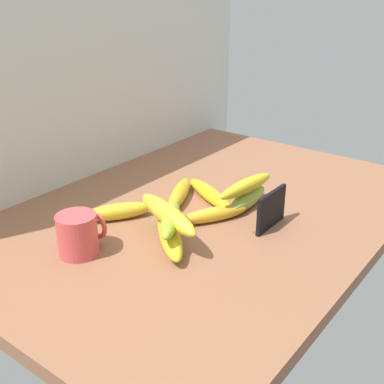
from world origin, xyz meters
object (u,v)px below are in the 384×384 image
object	(u,v)px
banana_3	(118,211)
coffee_mug	(79,234)
banana_6	(246,186)
banana_7	(167,214)
banana_2	(248,199)
banana_4	(210,195)
banana_0	(178,194)
banana_1	(213,215)
chalkboard_sign	(271,211)
banana_5	(170,235)
banana_8	(170,219)

from	to	relation	value
banana_3	coffee_mug	bearing A→B (deg)	-163.12
banana_6	banana_7	distance (cm)	23.43
banana_2	banana_4	bearing A→B (deg)	108.21
banana_0	banana_7	distance (cm)	20.17
banana_1	banana_7	world-z (taller)	banana_7
banana_7	chalkboard_sign	bearing A→B (deg)	-36.61
banana_1	banana_7	bearing A→B (deg)	170.51
banana_2	banana_6	world-z (taller)	banana_6
banana_2	banana_4	xyz separation A→B (cm)	(-2.87, 8.73, -0.29)
coffee_mug	banana_6	size ratio (longest dim) A/B	0.50
banana_1	banana_6	distance (cm)	11.05
banana_0	banana_1	bearing A→B (deg)	-105.61
banana_5	banana_6	xyz separation A→B (cm)	(23.84, -3.20, 3.60)
chalkboard_sign	banana_6	xyz separation A→B (cm)	(4.71, 9.24, 1.84)
banana_1	banana_4	world-z (taller)	banana_4
banana_0	banana_4	world-z (taller)	banana_0
banana_1	banana_8	distance (cm)	14.58
banana_6	banana_7	size ratio (longest dim) A/B	0.90
banana_1	banana_8	xyz separation A→B (cm)	(-13.92, 0.61, 4.30)
banana_2	banana_3	world-z (taller)	banana_2
banana_5	banana_6	world-z (taller)	banana_6
banana_1	banana_5	world-z (taller)	banana_5
banana_5	banana_7	world-z (taller)	banana_7
chalkboard_sign	coffee_mug	distance (cm)	40.58
coffee_mug	banana_1	size ratio (longest dim) A/B	0.56
banana_1	banana_3	bearing A→B (deg)	124.67
coffee_mug	banana_8	distance (cm)	18.14
chalkboard_sign	coffee_mug	world-z (taller)	same
chalkboard_sign	banana_8	size ratio (longest dim) A/B	0.68
banana_1	banana_3	world-z (taller)	banana_3
chalkboard_sign	banana_2	distance (cm)	11.15
banana_4	banana_2	bearing A→B (deg)	-71.79
banana_3	banana_1	bearing A→B (deg)	-55.33
banana_2	banana_5	world-z (taller)	banana_5
banana_1	banana_4	distance (cm)	10.62
banana_3	banana_6	xyz separation A→B (cm)	(22.11, -19.64, 3.82)
banana_2	banana_5	bearing A→B (deg)	172.88
banana_3	banana_5	size ratio (longest dim) A/B	0.77
chalkboard_sign	banana_6	world-z (taller)	chalkboard_sign
banana_0	banana_7	world-z (taller)	banana_7
banana_6	banana_8	xyz separation A→B (cm)	(-23.96, 2.80, 0.23)
banana_5	banana_2	bearing A→B (deg)	-7.12
banana_1	chalkboard_sign	bearing A→B (deg)	-64.99
chalkboard_sign	banana_5	bearing A→B (deg)	146.97
banana_2	banana_7	size ratio (longest dim) A/B	0.78
banana_2	banana_7	world-z (taller)	banana_7
banana_1	banana_3	xyz separation A→B (cm)	(-12.07, 17.45, 0.26)
chalkboard_sign	banana_8	bearing A→B (deg)	147.98
coffee_mug	banana_2	size ratio (longest dim) A/B	0.58
banana_0	banana_8	world-z (taller)	banana_8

